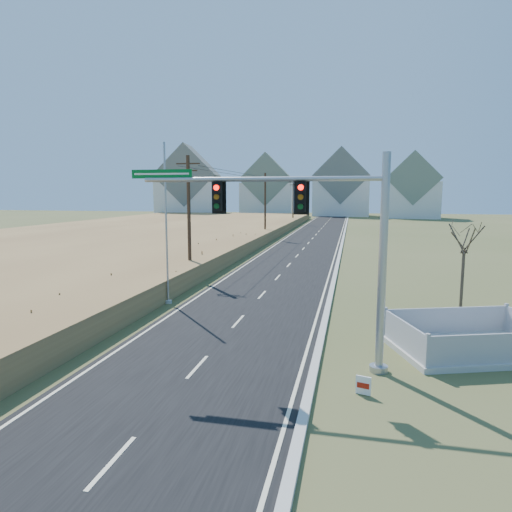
{
  "coord_description": "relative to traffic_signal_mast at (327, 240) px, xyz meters",
  "views": [
    {
      "loc": [
        5.33,
        -16.96,
        6.28
      ],
      "look_at": [
        1.02,
        3.4,
        3.4
      ],
      "focal_mm": 32.0,
      "sensor_mm": 36.0,
      "label": 1
    }
  ],
  "objects": [
    {
      "name": "reed_marsh",
      "position": [
        -28.49,
        40.91,
        -4.0
      ],
      "size": [
        38.0,
        110.0,
        1.3
      ],
      "primitive_type": "cube",
      "color": "#A9864C",
      "rests_on": "ground"
    },
    {
      "name": "utility_pole_mid",
      "position": [
        -10.99,
        45.91,
        0.03
      ],
      "size": [
        1.8,
        0.26,
        9.0
      ],
      "color": "#422D1E",
      "rests_on": "ground"
    },
    {
      "name": "condo_ne",
      "position": [
        15.51,
        104.91,
        2.19
      ],
      "size": [
        14.12,
        10.51,
        16.52
      ],
      "rotation": [
        0.0,
        0.0,
        -0.1
      ],
      "color": "silver",
      "rests_on": "ground"
    },
    {
      "name": "flagpole",
      "position": [
        -9.39,
        7.92,
        -1.03
      ],
      "size": [
        0.41,
        0.41,
        9.06
      ],
      "color": "#B7B5AD",
      "rests_on": "ground"
    },
    {
      "name": "open_sign",
      "position": [
        1.32,
        -2.09,
        -4.34
      ],
      "size": [
        0.47,
        0.18,
        0.59
      ],
      "rotation": [
        0.0,
        0.0,
        -0.28
      ],
      "color": "white",
      "rests_on": "ground"
    },
    {
      "name": "condo_nw",
      "position": [
        -42.49,
        100.91,
        3.05
      ],
      "size": [
        17.69,
        13.38,
        19.05
      ],
      "rotation": [
        0.0,
        0.0,
        0.14
      ],
      "color": "silver",
      "rests_on": "ground"
    },
    {
      "name": "fence_enclosure",
      "position": [
        5.57,
        2.82,
        -4.38
      ],
      "size": [
        6.86,
        5.69,
        1.34
      ],
      "rotation": [
        0.0,
        0.0,
        0.33
      ],
      "color": "#B7B5AD",
      "rests_on": "ground"
    },
    {
      "name": "utility_pole_near",
      "position": [
        -10.99,
        15.91,
        0.03
      ],
      "size": [
        1.8,
        0.26,
        9.0
      ],
      "color": "#422D1E",
      "rests_on": "ground"
    },
    {
      "name": "road",
      "position": [
        -4.49,
        50.91,
        -4.62
      ],
      "size": [
        8.0,
        180.0,
        0.06
      ],
      "primitive_type": "cube",
      "color": "black",
      "rests_on": "ground"
    },
    {
      "name": "bare_tree",
      "position": [
        6.41,
        8.5,
        -0.52
      ],
      "size": [
        1.94,
        1.94,
        5.13
      ],
      "color": "#4C3F33",
      "rests_on": "ground"
    },
    {
      "name": "utility_pole_far",
      "position": [
        -10.99,
        75.91,
        0.03
      ],
      "size": [
        1.8,
        0.26,
        9.0
      ],
      "color": "#422D1E",
      "rests_on": "ground"
    },
    {
      "name": "ground",
      "position": [
        -4.49,
        0.91,
        -4.65
      ],
      "size": [
        260.0,
        260.0,
        0.0
      ],
      "primitive_type": "plane",
      "color": "#464F26",
      "rests_on": "ground"
    },
    {
      "name": "condo_nnw",
      "position": [
        -22.49,
        108.91,
        2.29
      ],
      "size": [
        14.93,
        11.17,
        17.03
      ],
      "rotation": [
        0.0,
        0.0,
        0.07
      ],
      "color": "silver",
      "rests_on": "ground"
    },
    {
      "name": "condo_n",
      "position": [
        -2.49,
        112.91,
        2.96
      ],
      "size": [
        15.27,
        10.2,
        18.54
      ],
      "color": "silver",
      "rests_on": "ground"
    },
    {
      "name": "curb",
      "position": [
        -0.34,
        50.91,
        -4.56
      ],
      "size": [
        0.3,
        180.0,
        0.18
      ],
      "primitive_type": "cube",
      "color": "#B2AFA8",
      "rests_on": "ground"
    },
    {
      "name": "traffic_signal_mast",
      "position": [
        0.0,
        0.0,
        0.0
      ],
      "size": [
        9.61,
        0.66,
        7.64
      ],
      "rotation": [
        0.0,
        0.0,
        -0.01
      ],
      "color": "#9EA0A5",
      "rests_on": "ground"
    }
  ]
}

